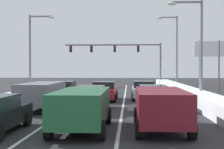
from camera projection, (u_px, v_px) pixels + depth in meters
The scene contains 18 objects.
ground_plane at pixel (99, 105), 21.78m from camera, with size 120.00×120.00×0.00m, color #28282B.
lane_stripe_between_right_lane_and_center_lane at pixel (124, 99), 25.62m from camera, with size 0.14×43.33×0.01m, color silver.
lane_stripe_between_center_lane_and_left_lane at pixel (83, 99), 25.81m from camera, with size 0.14×43.33×0.01m, color silver.
snow_bank_right_shoulder at pixel (189, 94), 25.32m from camera, with size 1.71×43.33×0.88m, color white.
snow_bank_left_shoulder at pixel (20, 95), 26.10m from camera, with size 1.58×43.33×0.60m, color white.
suv_maroon_right_lane_nearest at pixel (161, 106), 12.92m from camera, with size 2.16×4.90×1.67m.
sedan_charcoal_right_lane_second at pixel (153, 97), 19.46m from camera, with size 2.00×4.50×1.51m.
sedan_silver_right_lane_third at pixel (144, 90), 25.80m from camera, with size 2.00×4.50×1.51m.
suv_green_center_lane_nearest at pixel (82, 106), 12.78m from camera, with size 2.16×4.90×1.67m.
sedan_white_center_lane_second at pixel (90, 98), 18.78m from camera, with size 2.00×4.50×1.51m.
sedan_red_center_lane_third at pixel (104, 91), 24.82m from camera, with size 2.00×4.50×1.51m.
suv_gray_left_lane_second at pixel (42, 93), 19.13m from camera, with size 2.16×4.90×1.67m.
sedan_navy_left_lane_third at pixel (64, 90), 25.43m from camera, with size 2.00×4.50×1.51m.
traffic_light_gantry at pixel (124, 52), 45.19m from camera, with size 14.00×0.47×6.20m.
street_lamp_right_near at pixel (196, 41), 23.26m from camera, with size 2.66×0.36×7.65m.
street_lamp_right_mid at pixel (174, 46), 38.94m from camera, with size 2.66×0.36×9.07m.
street_lamp_left_mid at pixel (34, 47), 31.17m from camera, with size 2.66×0.36×7.88m.
roadside_sign_right at pixel (209, 54), 32.92m from camera, with size 3.20×0.16×5.50m.
Camera 1 is at (2.12, -5.90, 2.58)m, focal length 50.03 mm.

